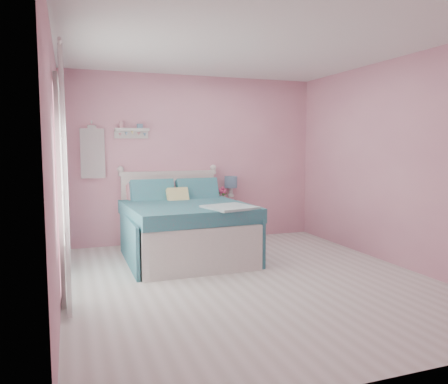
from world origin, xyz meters
TOP-DOWN VIEW (x-y plane):
  - floor at (0.00, 0.00)m, footprint 4.50×4.50m
  - room_shell at (0.00, 0.00)m, footprint 4.50×4.50m
  - bed at (-0.43, 1.28)m, footprint 1.62×1.98m
  - nightstand at (0.51, 2.02)m, footprint 0.43×0.42m
  - table_lamp at (0.57, 2.12)m, footprint 0.20×0.20m
  - vase at (0.39, 2.01)m, footprint 0.17×0.17m
  - teacup at (0.49, 1.91)m, footprint 0.14×0.14m
  - roses at (0.39, 2.01)m, footprint 0.14×0.11m
  - wall_shelf at (-0.99, 2.19)m, footprint 0.50×0.15m
  - hanging_dress at (-1.55, 2.18)m, footprint 0.34×0.03m
  - french_door at (-1.97, 0.40)m, footprint 0.04×1.32m
  - curtain_near at (-1.92, -0.34)m, footprint 0.04×0.40m
  - curtain_far at (-1.92, 1.14)m, footprint 0.04×0.40m

SIDE VIEW (x-z plane):
  - floor at x=0.00m, z-range 0.00..0.00m
  - nightstand at x=0.51m, z-range 0.00..0.62m
  - bed at x=-0.43m, z-range -0.17..0.95m
  - teacup at x=0.49m, z-range 0.62..0.70m
  - vase at x=0.39m, z-range 0.62..0.77m
  - roses at x=0.39m, z-range 0.75..0.87m
  - table_lamp at x=0.57m, z-range 0.70..1.10m
  - french_door at x=-1.97m, z-range -0.01..2.15m
  - curtain_near at x=-1.92m, z-range 0.02..2.34m
  - curtain_far at x=-1.92m, z-range 0.02..2.34m
  - hanging_dress at x=-1.55m, z-range 1.04..1.76m
  - room_shell at x=0.00m, z-range -0.67..3.83m
  - wall_shelf at x=-0.99m, z-range 1.61..1.86m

